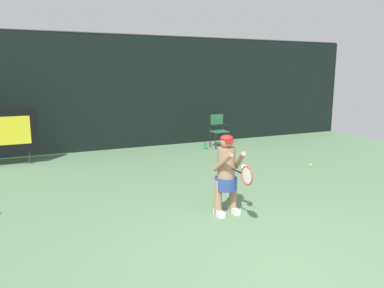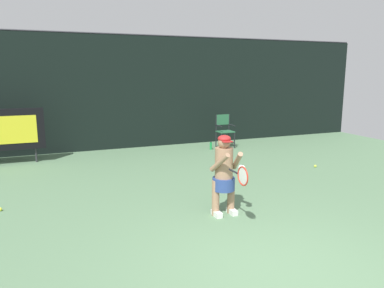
{
  "view_description": "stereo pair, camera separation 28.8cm",
  "coord_description": "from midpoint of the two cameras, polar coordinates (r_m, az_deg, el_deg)",
  "views": [
    {
      "loc": [
        -2.83,
        -3.38,
        2.46
      ],
      "look_at": [
        0.16,
        3.25,
        1.05
      ],
      "focal_mm": 34.77,
      "sensor_mm": 36.0,
      "label": 1
    },
    {
      "loc": [
        -2.57,
        -3.49,
        2.46
      ],
      "look_at": [
        0.16,
        3.25,
        1.05
      ],
      "focal_mm": 34.77,
      "sensor_mm": 36.0,
      "label": 2
    }
  ],
  "objects": [
    {
      "name": "ground",
      "position": [
        4.89,
        16.22,
        -19.82
      ],
      "size": [
        18.0,
        22.0,
        0.03
      ],
      "color": "#5A7E5A"
    },
    {
      "name": "tennis_player",
      "position": [
        6.45,
        6.23,
        -4.41
      ],
      "size": [
        0.52,
        0.59,
        1.41
      ],
      "color": "white",
      "rests_on": "ground"
    },
    {
      "name": "tennis_racket",
      "position": [
        5.85,
        9.1,
        -4.83
      ],
      "size": [
        0.03,
        0.6,
        0.31
      ],
      "rotation": [
        0.0,
        0.0,
        -0.25
      ],
      "color": "black"
    },
    {
      "name": "water_bottle",
      "position": [
        12.01,
        3.6,
        -0.28
      ],
      "size": [
        0.07,
        0.07,
        0.27
      ],
      "color": "#1B9443",
      "rests_on": "ground"
    },
    {
      "name": "backdrop_screen",
      "position": [
        12.25,
        -9.35,
        7.78
      ],
      "size": [
        18.0,
        0.12,
        3.66
      ],
      "color": "black",
      "rests_on": "ground"
    },
    {
      "name": "tennis_ball_loose",
      "position": [
        7.54,
        -26.38,
        -8.98
      ],
      "size": [
        0.07,
        0.07,
        0.07
      ],
      "color": "#CCDB3D",
      "rests_on": "ground"
    },
    {
      "name": "scoreboard",
      "position": [
        11.05,
        -26.67,
        1.92
      ],
      "size": [
        2.2,
        0.21,
        1.5
      ],
      "color": "black",
      "rests_on": "ground"
    },
    {
      "name": "tennis_ball_spare",
      "position": [
        10.34,
        19.15,
        -3.22
      ],
      "size": [
        0.07,
        0.07,
        0.07
      ],
      "color": "#CCDB3D",
      "rests_on": "ground"
    },
    {
      "name": "umpire_chair",
      "position": [
        12.35,
        5.66,
        2.33
      ],
      "size": [
        0.52,
        0.44,
        1.08
      ],
      "color": "black",
      "rests_on": "ground"
    }
  ]
}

